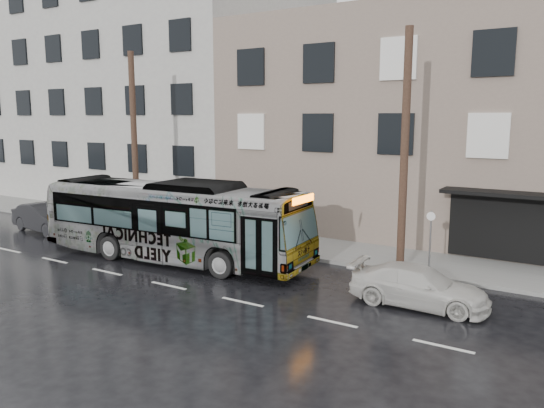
{
  "coord_description": "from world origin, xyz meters",
  "views": [
    {
      "loc": [
        12.68,
        -15.97,
        5.93
      ],
      "look_at": [
        1.22,
        2.5,
        2.36
      ],
      "focal_mm": 35.0,
      "sensor_mm": 36.0,
      "label": 1
    }
  ],
  "objects_px": {
    "sign_post": "(430,243)",
    "bus": "(173,221)",
    "white_sedan": "(419,286)",
    "utility_pole_rear": "(134,143)",
    "utility_pole_front": "(404,152)",
    "dark_sedan": "(47,218)"
  },
  "relations": [
    {
      "from": "sign_post",
      "to": "bus",
      "type": "xyz_separation_m",
      "value": [
        -9.8,
        -3.08,
        0.33
      ]
    },
    {
      "from": "white_sedan",
      "to": "dark_sedan",
      "type": "distance_m",
      "value": 19.74
    },
    {
      "from": "sign_post",
      "to": "utility_pole_front",
      "type": "bearing_deg",
      "value": 180.0
    },
    {
      "from": "utility_pole_front",
      "to": "sign_post",
      "type": "bearing_deg",
      "value": 0.0
    },
    {
      "from": "white_sedan",
      "to": "dark_sedan",
      "type": "relative_size",
      "value": 0.95
    },
    {
      "from": "white_sedan",
      "to": "sign_post",
      "type": "bearing_deg",
      "value": 8.3
    },
    {
      "from": "bus",
      "to": "white_sedan",
      "type": "height_order",
      "value": "bus"
    },
    {
      "from": "utility_pole_front",
      "to": "white_sedan",
      "type": "distance_m",
      "value": 5.33
    },
    {
      "from": "sign_post",
      "to": "white_sedan",
      "type": "height_order",
      "value": "sign_post"
    },
    {
      "from": "utility_pole_front",
      "to": "dark_sedan",
      "type": "distance_m",
      "value": 18.67
    },
    {
      "from": "utility_pole_front",
      "to": "white_sedan",
      "type": "height_order",
      "value": "utility_pole_front"
    },
    {
      "from": "utility_pole_rear",
      "to": "sign_post",
      "type": "distance_m",
      "value": 15.46
    },
    {
      "from": "sign_post",
      "to": "dark_sedan",
      "type": "distance_m",
      "value": 19.36
    },
    {
      "from": "white_sedan",
      "to": "dark_sedan",
      "type": "height_order",
      "value": "dark_sedan"
    },
    {
      "from": "sign_post",
      "to": "bus",
      "type": "bearing_deg",
      "value": -162.57
    },
    {
      "from": "utility_pole_rear",
      "to": "white_sedan",
      "type": "xyz_separation_m",
      "value": [
        15.63,
        -3.11,
        -4.02
      ]
    },
    {
      "from": "utility_pole_front",
      "to": "sign_post",
      "type": "height_order",
      "value": "utility_pole_front"
    },
    {
      "from": "sign_post",
      "to": "dark_sedan",
      "type": "xyz_separation_m",
      "value": [
        -19.2,
        -2.43,
        -0.6
      ]
    },
    {
      "from": "dark_sedan",
      "to": "utility_pole_front",
      "type": "bearing_deg",
      "value": -74.97
    },
    {
      "from": "utility_pole_front",
      "to": "dark_sedan",
      "type": "bearing_deg",
      "value": -172.36
    },
    {
      "from": "utility_pole_front",
      "to": "white_sedan",
      "type": "bearing_deg",
      "value": -62.27
    },
    {
      "from": "utility_pole_rear",
      "to": "dark_sedan",
      "type": "bearing_deg",
      "value": -149.34
    }
  ]
}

